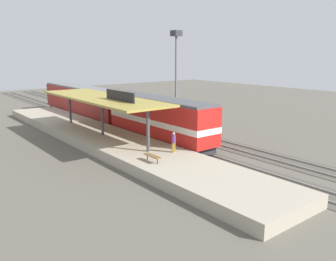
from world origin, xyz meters
name	(u,v)px	position (x,y,z in m)	size (l,w,h in m)	color
ground_plane	(156,134)	(2.00, 0.00, 0.00)	(120.00, 120.00, 0.00)	#5B564C
track_near	(141,136)	(0.00, 0.00, 0.03)	(3.20, 110.00, 0.16)	#4E4941
track_far	(173,131)	(4.60, 0.00, 0.03)	(3.20, 110.00, 0.16)	#4E4941
platform	(103,139)	(-4.60, 0.00, 0.45)	(6.00, 44.00, 0.90)	#A89E89
station_canopy	(102,99)	(-4.60, -0.09, 4.53)	(5.20, 18.00, 4.70)	#47474C
platform_bench	(152,156)	(-6.00, -10.53, 1.34)	(0.44, 1.70, 0.50)	#333338
locomotive	(159,119)	(0.00, -3.38, 2.41)	(2.93, 14.43, 4.44)	#28282D
passenger_carriage_single	(83,101)	(0.00, 14.62, 2.31)	(2.90, 20.00, 4.24)	#28282D
freight_car	(131,105)	(4.60, 9.20, 1.97)	(2.80, 12.00, 3.54)	#28282D
light_mast	(176,58)	(7.80, 3.44, 8.40)	(1.10, 1.10, 11.70)	slate
person_waiting	(174,141)	(-3.12, -9.55, 1.85)	(0.34, 0.34, 1.71)	olive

